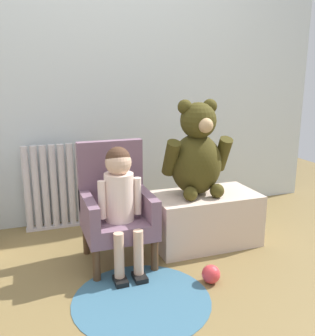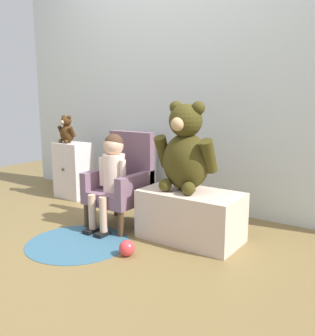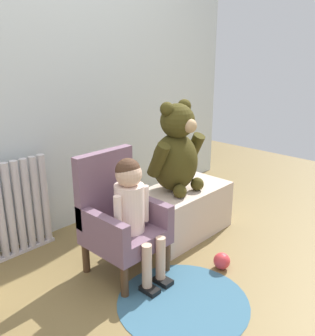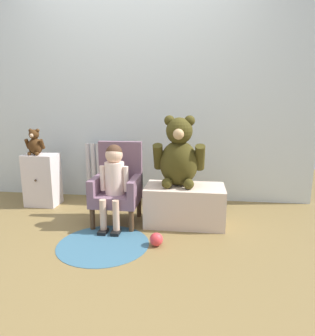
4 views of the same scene
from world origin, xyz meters
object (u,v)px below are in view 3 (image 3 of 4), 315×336
low_bench (183,211)px  child_figure (132,203)px  radiator (19,208)px  large_teddy_bear (176,152)px  floor_rug (183,302)px  child_armchair (119,218)px  toy_ball (222,261)px

low_bench → child_figure: bearing=-168.1°
radiator → child_figure: 0.81m
large_teddy_bear → floor_rug: (-0.54, -0.52, -0.62)m
large_teddy_bear → floor_rug: 0.98m
low_bench → floor_rug: 0.80m
child_armchair → large_teddy_bear: large_teddy_bear is taller
toy_ball → child_armchair: bearing=132.1°
floor_rug → toy_ball: size_ratio=6.92×
radiator → toy_ball: (0.73, -1.07, -0.26)m
radiator → floor_rug: size_ratio=0.89×
child_figure → toy_ball: child_figure is taller
child_armchair → toy_ball: size_ratio=7.05×
radiator → large_teddy_bear: large_teddy_bear is taller
child_figure → large_teddy_bear: (0.55, 0.15, 0.15)m
radiator → floor_rug: radiator is taller
large_teddy_bear → radiator: bearing=146.2°
radiator → toy_ball: size_ratio=6.17×
radiator → child_figure: bearing=-66.5°
child_figure → toy_ball: (0.42, -0.34, -0.42)m
child_figure → low_bench: (0.61, 0.13, -0.30)m
child_figure → large_teddy_bear: 0.59m
low_bench → floor_rug: low_bench is taller
radiator → floor_rug: 1.19m
child_armchair → toy_ball: child_armchair is taller
child_figure → toy_ball: size_ratio=7.05×
radiator → low_bench: 1.11m
child_figure → radiator: bearing=113.5°
low_bench → toy_ball: 0.52m
large_teddy_bear → child_armchair: bearing=-176.6°
large_teddy_bear → toy_ball: size_ratio=6.04×
low_bench → large_teddy_bear: (-0.06, 0.02, 0.45)m
low_bench → floor_rug: bearing=-140.1°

